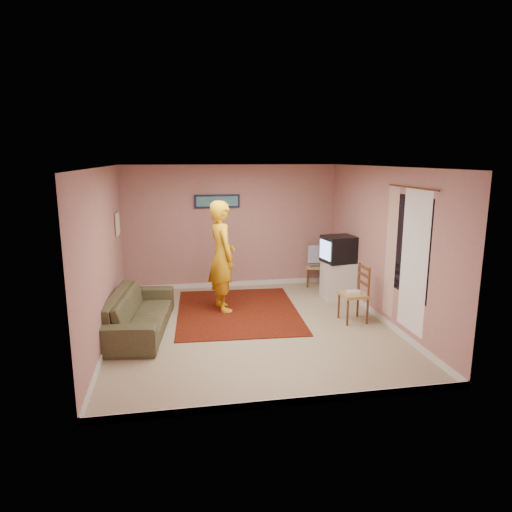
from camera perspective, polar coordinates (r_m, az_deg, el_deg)
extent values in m
plane|color=tan|center=(7.62, -0.59, -8.86)|extent=(5.00, 5.00, 0.00)
cube|color=#B17475|center=(9.69, -3.08, 3.65)|extent=(4.50, 0.02, 2.60)
cube|color=#B17475|center=(4.88, 4.29, -4.99)|extent=(4.50, 0.02, 2.60)
cube|color=#B17475|center=(7.24, -18.46, 0.09)|extent=(0.02, 5.00, 2.60)
cube|color=#B17475|center=(7.94, 15.62, 1.30)|extent=(0.02, 5.00, 2.60)
cube|color=silver|center=(7.11, -0.64, 11.08)|extent=(4.50, 5.00, 0.02)
cube|color=silver|center=(9.95, -2.99, -3.49)|extent=(4.50, 0.02, 0.10)
cube|color=silver|center=(5.40, 4.05, -17.75)|extent=(4.50, 0.02, 0.10)
cube|color=silver|center=(7.59, -17.74, -9.17)|extent=(0.02, 5.00, 0.10)
cube|color=silver|center=(8.25, 15.05, -7.25)|extent=(0.02, 5.00, 0.10)
cube|color=black|center=(7.13, 18.75, 1.12)|extent=(0.01, 1.10, 1.50)
cube|color=white|center=(7.03, 19.12, -0.72)|extent=(0.01, 0.75, 2.10)
cube|color=beige|center=(7.63, 16.49, 0.43)|extent=(0.01, 0.35, 2.10)
cylinder|color=brown|center=(7.00, 18.92, 8.11)|extent=(0.02, 1.40, 0.02)
cube|color=#141739|center=(9.57, -4.89, 6.83)|extent=(0.95, 0.03, 0.28)
cube|color=#306086|center=(9.55, -4.88, 6.82)|extent=(0.86, 0.01, 0.20)
cube|color=beige|center=(8.76, -16.94, 3.87)|extent=(0.03, 0.38, 0.42)
cube|color=silver|center=(8.75, -16.81, 3.88)|extent=(0.01, 0.30, 0.34)
cube|color=black|center=(8.36, -2.30, -6.88)|extent=(2.29, 2.80, 0.01)
cube|color=silver|center=(9.15, 10.21, -3.00)|extent=(0.58, 0.53, 0.74)
cube|color=black|center=(9.01, 10.36, 0.86)|extent=(0.66, 0.62, 0.52)
cube|color=#8CB2F2|center=(8.87, 8.66, 0.74)|extent=(0.08, 0.43, 0.36)
cube|color=#AD8354|center=(9.95, 7.49, -1.34)|extent=(0.49, 0.48, 0.05)
cube|color=brown|center=(9.90, 7.52, -0.07)|extent=(0.39, 0.16, 0.45)
cube|color=#A1A1A6|center=(9.94, 7.49, -1.05)|extent=(0.37, 0.29, 0.06)
cube|color=#8BA9E4|center=(9.89, 7.53, 0.25)|extent=(0.36, 0.05, 0.38)
cube|color=#AD8354|center=(7.91, 12.09, -4.74)|extent=(0.43, 0.45, 0.05)
cube|color=brown|center=(7.85, 12.17, -2.99)|extent=(0.06, 0.44, 0.50)
cube|color=white|center=(7.90, 12.10, -4.42)|extent=(0.22, 0.17, 0.04)
imported|color=#494A2C|center=(7.58, -14.43, -6.83)|extent=(1.10, 2.27, 0.64)
imported|color=#EEAC16|center=(8.21, -4.27, -0.04)|extent=(0.63, 0.82, 2.01)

